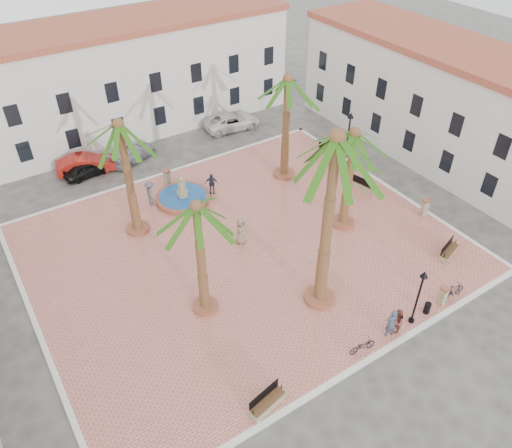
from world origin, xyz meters
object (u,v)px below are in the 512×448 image
at_px(cyclist_b, 397,321).
at_px(pedestrian_fountain_a, 241,231).
at_px(bench_s, 267,403).
at_px(bench_e, 364,186).
at_px(fountain, 183,197).
at_px(palm_sw, 197,219).
at_px(palm_s, 335,157).
at_px(car_silver, 133,153).
at_px(lamppost_s, 420,288).
at_px(pedestrian_north, 150,193).
at_px(palm_ne, 287,91).
at_px(car_white, 232,121).
at_px(bollard_n, 167,178).
at_px(palm_e, 353,145).
at_px(pedestrian_east, 353,159).
at_px(palm_nw, 121,137).
at_px(car_red, 86,164).
at_px(bench_se, 449,252).
at_px(car_black, 87,169).
at_px(bicycle_b, 453,291).
at_px(pedestrian_fountain_b, 212,183).
at_px(litter_bin, 427,308).
at_px(lamppost_e, 349,130).
at_px(bicycle_a, 362,346).
at_px(bollard_e, 425,208).
at_px(bollard_se, 443,296).
at_px(cyclist_a, 391,323).
at_px(bench_ne, 329,151).

relative_size(cyclist_b, pedestrian_fountain_a, 0.82).
bearing_deg(bench_s, bench_e, 23.01).
xyz_separation_m(fountain, palm_sw, (-3.67, -10.18, 6.04)).
distance_m(palm_s, car_silver, 22.81).
xyz_separation_m(cyclist_b, pedestrian_fountain_a, (-3.10, 10.84, 0.17)).
bearing_deg(fountain, bench_s, -103.74).
distance_m(bench_s, car_silver, 25.07).
xyz_separation_m(lamppost_s, car_silver, (-6.16, 24.85, -2.07)).
xyz_separation_m(fountain, pedestrian_north, (-2.13, 0.76, 0.68)).
height_order(palm_ne, car_white, palm_ne).
relative_size(palm_sw, bollard_n, 5.38).
relative_size(palm_e, cyclist_b, 4.67).
relative_size(bench_s, pedestrian_east, 1.19).
distance_m(palm_e, car_white, 17.39).
bearing_deg(palm_nw, pedestrian_east, -6.48).
bearing_deg(car_red, palm_nw, -163.09).
height_order(bench_s, pedestrian_fountain_a, pedestrian_fountain_a).
height_order(bench_e, cyclist_b, cyclist_b).
height_order(palm_sw, bench_se, palm_sw).
height_order(lamppost_s, car_black, lamppost_s).
bearing_deg(palm_s, bench_e, 35.24).
bearing_deg(bicycle_b, car_black, 33.61).
height_order(pedestrian_fountain_b, pedestrian_east, pedestrian_east).
height_order(litter_bin, cyclist_b, cyclist_b).
relative_size(lamppost_e, car_black, 1.24).
xyz_separation_m(bench_se, bicycle_a, (-9.71, -2.56, 0.13)).
height_order(car_red, car_white, car_red).
xyz_separation_m(palm_ne, bollard_e, (5.14, -9.62, -6.27)).
distance_m(bollard_se, cyclist_a, 4.15).
distance_m(bollard_se, bicycle_b, 0.94).
relative_size(palm_sw, palm_e, 1.01).
bearing_deg(bench_se, car_black, 109.08).
bearing_deg(palm_sw, car_silver, 80.79).
xyz_separation_m(bollard_se, bicycle_b, (0.93, 0.00, -0.16)).
relative_size(bench_ne, bollard_se, 1.58).
bearing_deg(palm_ne, car_silver, 135.27).
distance_m(pedestrian_fountain_a, pedestrian_fountain_b, 6.19).
xyz_separation_m(fountain, car_silver, (-0.79, 7.58, 0.20)).
bearing_deg(car_black, pedestrian_east, -127.03).
distance_m(palm_sw, bollard_e, 17.91).
xyz_separation_m(fountain, lamppost_e, (13.32, -2.60, 2.79)).
bearing_deg(palm_s, pedestrian_north, 107.09).
bearing_deg(bench_ne, lamppost_e, 152.50).
bearing_deg(bollard_e, lamppost_e, 90.00).
relative_size(palm_nw, car_white, 1.61).
height_order(bicycle_b, pedestrian_fountain_a, pedestrian_fountain_a).
bearing_deg(bench_se, fountain, 110.64).
height_order(bollard_se, cyclist_a, cyclist_a).
bearing_deg(pedestrian_fountain_b, lamppost_e, 19.58).
bearing_deg(car_silver, lamppost_e, -148.36).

